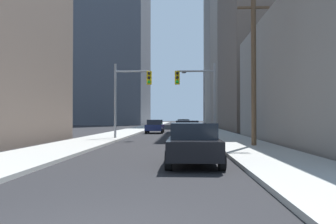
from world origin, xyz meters
name	(u,v)px	position (x,y,z in m)	size (l,w,h in m)	color
sidewalk_left	(142,128)	(-5.09, 50.00, 0.07)	(3.54, 160.00, 0.15)	#9E9E99
sidewalk_right	(205,128)	(5.09, 50.00, 0.07)	(3.54, 160.00, 0.15)	#9E9E99
sedan_black	(194,144)	(1.76, 7.78, 0.77)	(1.95, 4.22, 1.52)	black
sedan_red	(187,131)	(1.69, 20.24, 0.77)	(1.95, 4.25, 1.52)	maroon
sedan_navy	(155,126)	(-1.66, 33.74, 0.77)	(1.95, 4.25, 1.52)	#141E4C
sedan_maroon	(183,125)	(1.59, 42.22, 0.77)	(1.95, 4.22, 1.52)	maroon
sedan_green	(183,124)	(1.67, 53.04, 0.77)	(1.96, 4.27, 1.52)	#195938
traffic_signal_near_left	(131,89)	(-2.69, 22.21, 4.00)	(2.97, 0.44, 6.00)	gray
traffic_signal_near_right	(197,89)	(2.58, 22.22, 4.01)	(3.20, 0.44, 6.00)	gray
utility_pole_right	(254,61)	(5.44, 15.02, 4.99)	(2.20, 0.28, 9.43)	brown
street_lamp_right	(200,94)	(3.56, 36.48, 4.58)	(2.75, 0.32, 7.50)	gray
building_left_far_tower	(98,26)	(-21.02, 86.05, 26.55)	(25.95, 25.10, 53.09)	#4C515B
building_right_mid_block	(310,18)	(19.60, 44.59, 15.93)	(24.00, 20.48, 31.85)	#66564C
building_right_far_highrise	(238,14)	(17.05, 90.48, 30.75)	(17.48, 24.42, 61.50)	gray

